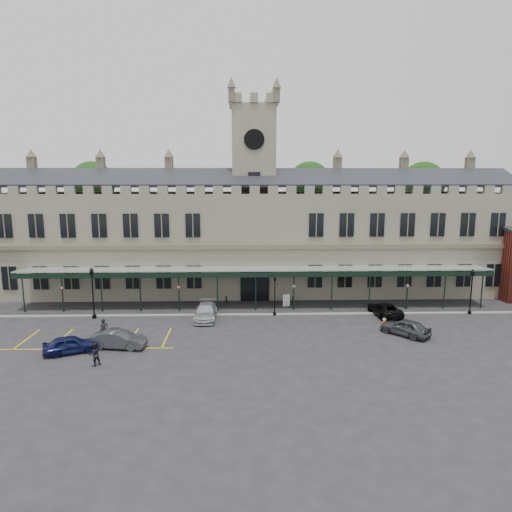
{
  "coord_description": "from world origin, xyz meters",
  "views": [
    {
      "loc": [
        -1.24,
        -39.08,
        13.75
      ],
      "look_at": [
        0.0,
        6.0,
        6.0
      ],
      "focal_mm": 32.0,
      "sensor_mm": 36.0,
      "label": 1
    }
  ],
  "objects_px": {
    "traffic_cone": "(384,320)",
    "lamp_post_right": "(472,287)",
    "lamp_post_left": "(93,288)",
    "person_b": "(95,354)",
    "station_building": "(254,238)",
    "car_van": "(385,309)",
    "clock_tower": "(254,183)",
    "car_right_a": "(405,327)",
    "car_taxi": "(206,312)",
    "person_a": "(104,330)",
    "sign_board": "(286,300)",
    "lamp_post_mid": "(275,291)",
    "car_left_b": "(119,339)",
    "car_left_a": "(71,344)"
  },
  "relations": [
    {
      "from": "car_left_b",
      "to": "car_taxi",
      "type": "bearing_deg",
      "value": -32.27
    },
    {
      "from": "car_left_a",
      "to": "person_a",
      "type": "xyz_separation_m",
      "value": [
        1.8,
        2.79,
        0.25
      ]
    },
    {
      "from": "lamp_post_left",
      "to": "car_taxi",
      "type": "distance_m",
      "value": 11.33
    },
    {
      "from": "clock_tower",
      "to": "lamp_post_left",
      "type": "bearing_deg",
      "value": -145.26
    },
    {
      "from": "lamp_post_right",
      "to": "car_left_b",
      "type": "bearing_deg",
      "value": -165.63
    },
    {
      "from": "sign_board",
      "to": "car_left_a",
      "type": "height_order",
      "value": "car_left_a"
    },
    {
      "from": "car_left_a",
      "to": "sign_board",
      "type": "bearing_deg",
      "value": -77.4
    },
    {
      "from": "lamp_post_left",
      "to": "person_b",
      "type": "bearing_deg",
      "value": -72.01
    },
    {
      "from": "car_left_a",
      "to": "person_b",
      "type": "height_order",
      "value": "person_b"
    },
    {
      "from": "traffic_cone",
      "to": "car_right_a",
      "type": "relative_size",
      "value": 0.17
    },
    {
      "from": "station_building",
      "to": "traffic_cone",
      "type": "height_order",
      "value": "station_building"
    },
    {
      "from": "lamp_post_left",
      "to": "lamp_post_right",
      "type": "bearing_deg",
      "value": 0.66
    },
    {
      "from": "car_right_a",
      "to": "traffic_cone",
      "type": "bearing_deg",
      "value": -116.03
    },
    {
      "from": "traffic_cone",
      "to": "lamp_post_right",
      "type": "bearing_deg",
      "value": 17.25
    },
    {
      "from": "car_taxi",
      "to": "person_b",
      "type": "distance_m",
      "value": 13.29
    },
    {
      "from": "car_van",
      "to": "car_right_a",
      "type": "height_order",
      "value": "car_right_a"
    },
    {
      "from": "lamp_post_right",
      "to": "car_taxi",
      "type": "relative_size",
      "value": 0.92
    },
    {
      "from": "car_van",
      "to": "car_right_a",
      "type": "relative_size",
      "value": 1.1
    },
    {
      "from": "sign_board",
      "to": "lamp_post_right",
      "type": "bearing_deg",
      "value": -25.22
    },
    {
      "from": "clock_tower",
      "to": "car_left_a",
      "type": "bearing_deg",
      "value": -126.54
    },
    {
      "from": "lamp_post_right",
      "to": "car_taxi",
      "type": "bearing_deg",
      "value": -177.91
    },
    {
      "from": "car_right_a",
      "to": "sign_board",
      "type": "bearing_deg",
      "value": -86.54
    },
    {
      "from": "car_van",
      "to": "car_taxi",
      "type": "bearing_deg",
      "value": -4.71
    },
    {
      "from": "lamp_post_right",
      "to": "sign_board",
      "type": "xyz_separation_m",
      "value": [
        -18.5,
        3.37,
        -2.16
      ]
    },
    {
      "from": "clock_tower",
      "to": "car_right_a",
      "type": "bearing_deg",
      "value": -52.4
    },
    {
      "from": "clock_tower",
      "to": "lamp_post_mid",
      "type": "xyz_separation_m",
      "value": [
        1.87,
        -10.61,
        -10.61
      ]
    },
    {
      "from": "station_building",
      "to": "lamp_post_left",
      "type": "relative_size",
      "value": 11.61
    },
    {
      "from": "lamp_post_left",
      "to": "lamp_post_right",
      "type": "distance_m",
      "value": 37.94
    },
    {
      "from": "station_building",
      "to": "lamp_post_mid",
      "type": "height_order",
      "value": "station_building"
    },
    {
      "from": "person_a",
      "to": "car_left_a",
      "type": "bearing_deg",
      "value": -152.76
    },
    {
      "from": "lamp_post_right",
      "to": "car_van",
      "type": "distance_m",
      "value": 9.12
    },
    {
      "from": "traffic_cone",
      "to": "car_right_a",
      "type": "distance_m",
      "value": 3.28
    },
    {
      "from": "car_right_a",
      "to": "person_a",
      "type": "distance_m",
      "value": 26.21
    },
    {
      "from": "station_building",
      "to": "car_van",
      "type": "distance_m",
      "value": 17.96
    },
    {
      "from": "lamp_post_mid",
      "to": "lamp_post_right",
      "type": "xyz_separation_m",
      "value": [
        19.98,
        -0.11,
        0.3
      ]
    },
    {
      "from": "lamp_post_left",
      "to": "lamp_post_mid",
      "type": "distance_m",
      "value": 17.97
    },
    {
      "from": "car_taxi",
      "to": "car_right_a",
      "type": "height_order",
      "value": "car_taxi"
    },
    {
      "from": "car_right_a",
      "to": "car_left_b",
      "type": "bearing_deg",
      "value": -36.31
    },
    {
      "from": "station_building",
      "to": "car_left_b",
      "type": "height_order",
      "value": "station_building"
    },
    {
      "from": "car_van",
      "to": "lamp_post_mid",
      "type": "bearing_deg",
      "value": -9.01
    },
    {
      "from": "person_b",
      "to": "car_van",
      "type": "bearing_deg",
      "value": 167.04
    },
    {
      "from": "clock_tower",
      "to": "car_van",
      "type": "relative_size",
      "value": 5.19
    },
    {
      "from": "lamp_post_mid",
      "to": "car_van",
      "type": "relative_size",
      "value": 0.88
    },
    {
      "from": "lamp_post_mid",
      "to": "person_a",
      "type": "bearing_deg",
      "value": -155.57
    },
    {
      "from": "clock_tower",
      "to": "lamp_post_left",
      "type": "xyz_separation_m",
      "value": [
        -16.08,
        -11.15,
        -10.05
      ]
    },
    {
      "from": "clock_tower",
      "to": "person_a",
      "type": "distance_m",
      "value": 25.03
    },
    {
      "from": "lamp_post_left",
      "to": "car_left_b",
      "type": "height_order",
      "value": "lamp_post_left"
    },
    {
      "from": "car_van",
      "to": "person_a",
      "type": "xyz_separation_m",
      "value": [
        -26.2,
        -6.43,
        0.29
      ]
    },
    {
      "from": "clock_tower",
      "to": "car_right_a",
      "type": "xyz_separation_m",
      "value": [
        13.0,
        -16.88,
        -12.37
      ]
    },
    {
      "from": "traffic_cone",
      "to": "car_van",
      "type": "height_order",
      "value": "car_van"
    }
  ]
}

